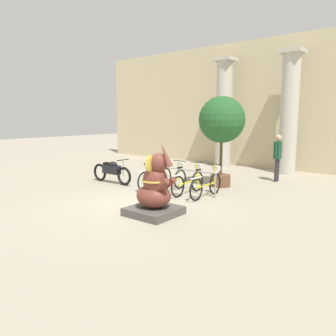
{
  "coord_description": "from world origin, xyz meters",
  "views": [
    {
      "loc": [
        6.25,
        -6.5,
        2.43
      ],
      "look_at": [
        0.57,
        0.64,
        1.0
      ],
      "focal_mm": 35.0,
      "sensor_mm": 36.0,
      "label": 1
    }
  ],
  "objects_px": {
    "potted_tree": "(222,123)",
    "bicycle_2": "(189,182)",
    "elephant_statue": "(155,191)",
    "motorcycle": "(112,171)",
    "bicycle_3": "(207,184)",
    "bicycle_0": "(156,177)",
    "person_pedestrian": "(278,153)",
    "bicycle_1": "(171,179)"
  },
  "relations": [
    {
      "from": "bicycle_0",
      "to": "person_pedestrian",
      "type": "bearing_deg",
      "value": 54.0
    },
    {
      "from": "bicycle_0",
      "to": "person_pedestrian",
      "type": "distance_m",
      "value": 4.76
    },
    {
      "from": "bicycle_2",
      "to": "person_pedestrian",
      "type": "height_order",
      "value": "person_pedestrian"
    },
    {
      "from": "person_pedestrian",
      "to": "bicycle_2",
      "type": "bearing_deg",
      "value": -110.75
    },
    {
      "from": "bicycle_2",
      "to": "motorcycle",
      "type": "bearing_deg",
      "value": -173.77
    },
    {
      "from": "elephant_statue",
      "to": "bicycle_1",
      "type": "bearing_deg",
      "value": 119.45
    },
    {
      "from": "person_pedestrian",
      "to": "elephant_statue",
      "type": "bearing_deg",
      "value": -97.23
    },
    {
      "from": "motorcycle",
      "to": "bicycle_2",
      "type": "bearing_deg",
      "value": 6.23
    },
    {
      "from": "elephant_statue",
      "to": "motorcycle",
      "type": "height_order",
      "value": "elephant_statue"
    },
    {
      "from": "bicycle_1",
      "to": "person_pedestrian",
      "type": "distance_m",
      "value": 4.42
    },
    {
      "from": "bicycle_3",
      "to": "elephant_statue",
      "type": "distance_m",
      "value": 2.4
    },
    {
      "from": "bicycle_0",
      "to": "bicycle_3",
      "type": "height_order",
      "value": "same"
    },
    {
      "from": "bicycle_0",
      "to": "elephant_statue",
      "type": "bearing_deg",
      "value": -49.82
    },
    {
      "from": "bicycle_0",
      "to": "potted_tree",
      "type": "bearing_deg",
      "value": 48.18
    },
    {
      "from": "bicycle_3",
      "to": "potted_tree",
      "type": "height_order",
      "value": "potted_tree"
    },
    {
      "from": "person_pedestrian",
      "to": "potted_tree",
      "type": "height_order",
      "value": "potted_tree"
    },
    {
      "from": "bicycle_0",
      "to": "bicycle_1",
      "type": "xyz_separation_m",
      "value": [
        0.67,
        -0.02,
        0.0
      ]
    },
    {
      "from": "bicycle_1",
      "to": "potted_tree",
      "type": "xyz_separation_m",
      "value": [
        0.86,
        1.73,
        1.83
      ]
    },
    {
      "from": "bicycle_3",
      "to": "elephant_statue",
      "type": "height_order",
      "value": "elephant_statue"
    },
    {
      "from": "motorcycle",
      "to": "potted_tree",
      "type": "height_order",
      "value": "potted_tree"
    },
    {
      "from": "elephant_statue",
      "to": "bicycle_3",
      "type": "bearing_deg",
      "value": 89.54
    },
    {
      "from": "bicycle_2",
      "to": "bicycle_3",
      "type": "bearing_deg",
      "value": 0.23
    },
    {
      "from": "bicycle_2",
      "to": "elephant_statue",
      "type": "xyz_separation_m",
      "value": [
        0.65,
        -2.38,
        0.22
      ]
    },
    {
      "from": "bicycle_3",
      "to": "motorcycle",
      "type": "relative_size",
      "value": 0.87
    },
    {
      "from": "motorcycle",
      "to": "bicycle_0",
      "type": "bearing_deg",
      "value": 9.6
    },
    {
      "from": "motorcycle",
      "to": "person_pedestrian",
      "type": "bearing_deg",
      "value": 41.62
    },
    {
      "from": "bicycle_2",
      "to": "bicycle_0",
      "type": "bearing_deg",
      "value": -178.57
    },
    {
      "from": "bicycle_0",
      "to": "motorcycle",
      "type": "xyz_separation_m",
      "value": [
        -1.88,
        -0.32,
        0.05
      ]
    },
    {
      "from": "elephant_statue",
      "to": "bicycle_2",
      "type": "bearing_deg",
      "value": 105.22
    },
    {
      "from": "elephant_statue",
      "to": "potted_tree",
      "type": "relative_size",
      "value": 0.59
    },
    {
      "from": "motorcycle",
      "to": "potted_tree",
      "type": "xyz_separation_m",
      "value": [
        3.41,
        2.03,
        1.78
      ]
    },
    {
      "from": "bicycle_0",
      "to": "potted_tree",
      "type": "height_order",
      "value": "potted_tree"
    },
    {
      "from": "bicycle_2",
      "to": "motorcycle",
      "type": "xyz_separation_m",
      "value": [
        -3.21,
        -0.35,
        0.05
      ]
    },
    {
      "from": "potted_tree",
      "to": "motorcycle",
      "type": "bearing_deg",
      "value": -149.24
    },
    {
      "from": "bicycle_0",
      "to": "elephant_statue",
      "type": "relative_size",
      "value": 0.94
    },
    {
      "from": "elephant_statue",
      "to": "motorcycle",
      "type": "bearing_deg",
      "value": 152.24
    },
    {
      "from": "bicycle_2",
      "to": "person_pedestrian",
      "type": "bearing_deg",
      "value": 69.25
    },
    {
      "from": "bicycle_1",
      "to": "bicycle_3",
      "type": "distance_m",
      "value": 1.34
    },
    {
      "from": "bicycle_1",
      "to": "elephant_statue",
      "type": "height_order",
      "value": "elephant_statue"
    },
    {
      "from": "potted_tree",
      "to": "bicycle_1",
      "type": "bearing_deg",
      "value": -116.51
    },
    {
      "from": "person_pedestrian",
      "to": "potted_tree",
      "type": "distance_m",
      "value": 2.69
    },
    {
      "from": "potted_tree",
      "to": "bicycle_2",
      "type": "bearing_deg",
      "value": -96.61
    }
  ]
}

